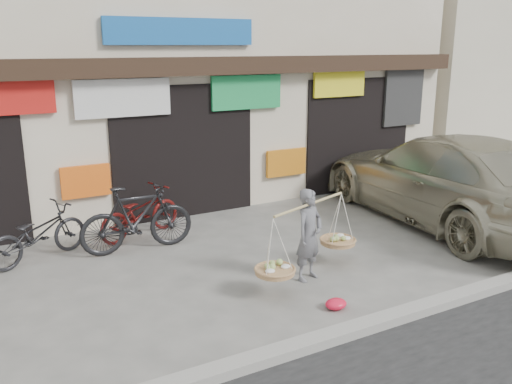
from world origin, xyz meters
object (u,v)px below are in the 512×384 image
street_vendor (309,239)px  bike_1 (137,218)px  bike_2 (140,213)px  bike_0 (38,234)px  suv (445,178)px

street_vendor → bike_1: bearing=109.2°
bike_1 → bike_2: bike_1 is taller
street_vendor → bike_2: (-1.65, 3.10, -0.18)m
bike_0 → bike_1: size_ratio=0.90×
bike_0 → bike_1: bearing=-127.0°
bike_0 → street_vendor: bearing=-152.1°
street_vendor → suv: suv is taller
bike_0 → bike_1: bike_1 is taller
bike_1 → bike_2: bearing=-17.6°
bike_0 → bike_1: 1.61m
street_vendor → bike_1: 3.07m
bike_2 → bike_0: bearing=79.6°
bike_0 → bike_2: (1.82, 0.32, -0.00)m
suv → bike_0: bearing=-7.2°
bike_1 → suv: size_ratio=0.31×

